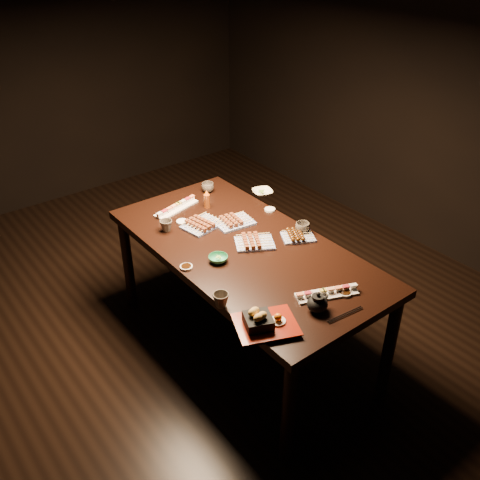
% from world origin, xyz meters
% --- Properties ---
extents(ground, '(5.00, 5.00, 0.00)m').
position_xyz_m(ground, '(0.00, 0.00, 0.00)').
color(ground, black).
rests_on(ground, ground).
extents(dining_table, '(1.39, 1.99, 0.75)m').
position_xyz_m(dining_table, '(0.02, -0.30, 0.38)').
color(dining_table, black).
rests_on(dining_table, ground).
extents(sushi_platter_near, '(0.34, 0.21, 0.04)m').
position_xyz_m(sushi_platter_near, '(0.06, -0.93, 0.77)').
color(sushi_platter_near, white).
rests_on(sushi_platter_near, dining_table).
extents(sushi_platter_far, '(0.35, 0.17, 0.04)m').
position_xyz_m(sushi_platter_far, '(-0.06, 0.35, 0.77)').
color(sushi_platter_far, white).
rests_on(sushi_platter_far, dining_table).
extents(yakitori_plate_center, '(0.26, 0.20, 0.06)m').
position_xyz_m(yakitori_plate_center, '(0.13, -0.04, 0.78)').
color(yakitori_plate_center, '#828EB6').
rests_on(yakitori_plate_center, dining_table).
extents(yakitori_plate_right, '(0.28, 0.26, 0.06)m').
position_xyz_m(yakitori_plate_right, '(0.08, -0.31, 0.78)').
color(yakitori_plate_right, '#828EB6').
rests_on(yakitori_plate_right, dining_table).
extents(yakitori_plate_left, '(0.27, 0.21, 0.06)m').
position_xyz_m(yakitori_plate_left, '(-0.05, 0.06, 0.78)').
color(yakitori_plate_left, '#828EB6').
rests_on(yakitori_plate_left, dining_table).
extents(tsukune_plate, '(0.24, 0.22, 0.05)m').
position_xyz_m(tsukune_plate, '(0.34, -0.42, 0.77)').
color(tsukune_plate, '#828EB6').
rests_on(tsukune_plate, dining_table).
extents(edamame_bowl_green, '(0.14, 0.14, 0.03)m').
position_xyz_m(edamame_bowl_green, '(-0.20, -0.33, 0.77)').
color(edamame_bowl_green, '#2D8B5A').
rests_on(edamame_bowl_green, dining_table).
extents(edamame_bowl_cream, '(0.18, 0.18, 0.03)m').
position_xyz_m(edamame_bowl_cream, '(0.54, 0.17, 0.77)').
color(edamame_bowl_cream, '#FDF5CF').
rests_on(edamame_bowl_cream, dining_table).
extents(tempura_tray, '(0.36, 0.33, 0.11)m').
position_xyz_m(tempura_tray, '(-0.36, -0.93, 0.80)').
color(tempura_tray, black).
rests_on(tempura_tray, dining_table).
extents(teacup_near_left, '(0.10, 0.10, 0.08)m').
position_xyz_m(teacup_near_left, '(-0.43, -0.67, 0.79)').
color(teacup_near_left, '#52493F').
rests_on(teacup_near_left, dining_table).
extents(teacup_mid_right, '(0.09, 0.09, 0.07)m').
position_xyz_m(teacup_mid_right, '(0.40, -0.39, 0.79)').
color(teacup_mid_right, '#52493F').
rests_on(teacup_mid_right, dining_table).
extents(teacup_far_left, '(0.09, 0.09, 0.07)m').
position_xyz_m(teacup_far_left, '(-0.26, 0.15, 0.79)').
color(teacup_far_left, '#52493F').
rests_on(teacup_far_left, dining_table).
extents(teacup_far_right, '(0.09, 0.09, 0.07)m').
position_xyz_m(teacup_far_right, '(0.26, 0.44, 0.78)').
color(teacup_far_right, '#52493F').
rests_on(teacup_far_right, dining_table).
extents(teapot, '(0.13, 0.13, 0.11)m').
position_xyz_m(teapot, '(-0.07, -0.99, 0.80)').
color(teapot, black).
rests_on(teapot, dining_table).
extents(condiment_bottle, '(0.05, 0.05, 0.13)m').
position_xyz_m(condiment_bottle, '(0.13, 0.25, 0.81)').
color(condiment_bottle, brown).
rests_on(condiment_bottle, dining_table).
extents(sauce_dish_west, '(0.07, 0.07, 0.01)m').
position_xyz_m(sauce_dish_west, '(-0.38, -0.27, 0.76)').
color(sauce_dish_west, white).
rests_on(sauce_dish_west, dining_table).
extents(sauce_dish_east, '(0.10, 0.10, 0.01)m').
position_xyz_m(sauce_dish_east, '(0.43, -0.04, 0.76)').
color(sauce_dish_east, white).
rests_on(sauce_dish_east, dining_table).
extents(sauce_dish_se, '(0.09, 0.09, 0.01)m').
position_xyz_m(sauce_dish_se, '(0.14, -0.98, 0.76)').
color(sauce_dish_se, white).
rests_on(sauce_dish_se, dining_table).
extents(sauce_dish_nw, '(0.09, 0.09, 0.01)m').
position_xyz_m(sauce_dish_nw, '(-0.12, 0.18, 0.76)').
color(sauce_dish_nw, white).
rests_on(sauce_dish_nw, dining_table).
extents(chopsticks_near, '(0.21, 0.07, 0.01)m').
position_xyz_m(chopsticks_near, '(-0.34, -1.00, 0.75)').
color(chopsticks_near, black).
rests_on(chopsticks_near, dining_table).
extents(chopsticks_se, '(0.22, 0.04, 0.01)m').
position_xyz_m(chopsticks_se, '(0.01, -1.10, 0.75)').
color(chopsticks_se, black).
rests_on(chopsticks_se, dining_table).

